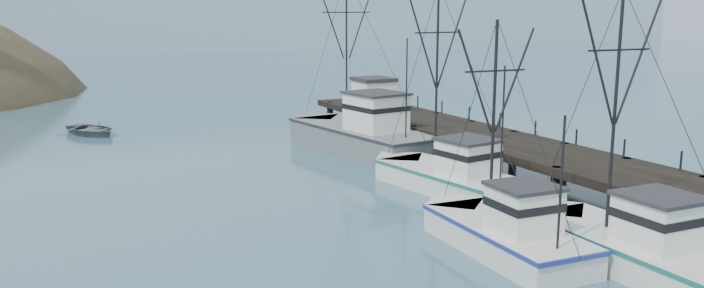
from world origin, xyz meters
The scene contains 10 objects.
ground centered at (0.00, 0.00, 0.00)m, with size 400.00×400.00×0.00m, color #325971.
pier centered at (14.00, 16.00, 1.69)m, with size 6.00×44.00×2.00m.
distant_ridge centered at (10.00, 170.00, 0.00)m, with size 360.00×40.00×26.00m, color #9EB2C6.
trawler_near centered at (7.61, -2.29, 0.82)m, with size 3.89×11.38×11.55m.
trawler_mid centered at (3.98, 1.15, 0.82)m, with size 3.78×10.20×10.27m.
trawler_far centered at (7.63, 10.87, 0.82)m, with size 5.27×11.91×12.02m.
work_vessel centered at (8.13, 23.49, 1.23)m, with size 6.68×16.09×13.33m.
pier_shed centered at (12.50, 29.41, 3.42)m, with size 3.00×3.20×2.80m.
pickup_truck centered at (15.41, 34.00, 2.68)m, with size 2.25×4.88×1.36m, color silver.
motorboat centered at (-9.21, 39.38, 0.00)m, with size 4.13×5.78×1.20m, color slate.
Camera 1 is at (-14.31, -21.62, 10.23)m, focal length 35.00 mm.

